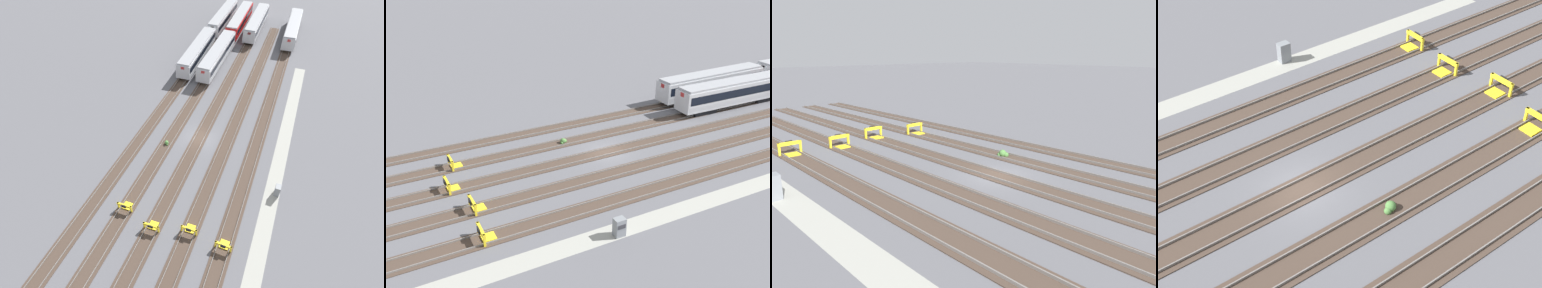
% 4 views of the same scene
% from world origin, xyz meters
% --- Properties ---
extents(ground_plane, '(400.00, 400.00, 0.00)m').
position_xyz_m(ground_plane, '(0.00, 0.00, 0.00)').
color(ground_plane, '#5B5B60').
extents(service_walkway, '(54.00, 2.00, 0.01)m').
position_xyz_m(service_walkway, '(0.00, -12.61, 0.00)').
color(service_walkway, '#9E9E93').
rests_on(service_walkway, ground).
extents(rail_track_nearest, '(90.00, 2.23, 0.21)m').
position_xyz_m(rail_track_nearest, '(0.00, -8.70, 0.04)').
color(rail_track_nearest, '#47382D').
rests_on(rail_track_nearest, ground).
extents(rail_track_near_inner, '(90.00, 2.24, 0.21)m').
position_xyz_m(rail_track_near_inner, '(0.00, -4.35, 0.04)').
color(rail_track_near_inner, '#47382D').
rests_on(rail_track_near_inner, ground).
extents(rail_track_middle, '(90.00, 2.24, 0.21)m').
position_xyz_m(rail_track_middle, '(0.00, 0.00, 0.04)').
color(rail_track_middle, '#47382D').
rests_on(rail_track_middle, ground).
extents(rail_track_far_inner, '(90.00, 2.23, 0.21)m').
position_xyz_m(rail_track_far_inner, '(0.00, 4.35, 0.04)').
color(rail_track_far_inner, '#47382D').
rests_on(rail_track_far_inner, ground).
extents(rail_track_farthest, '(90.00, 2.23, 0.21)m').
position_xyz_m(rail_track_farthest, '(0.00, 8.70, 0.04)').
color(rail_track_farthest, '#47382D').
rests_on(rail_track_farthest, ground).
extents(bumper_stop_nearest_track, '(1.36, 2.00, 1.22)m').
position_xyz_m(bumper_stop_nearest_track, '(-16.34, -8.70, 0.51)').
color(bumper_stop_nearest_track, yellow).
rests_on(bumper_stop_nearest_track, ground).
extents(bumper_stop_near_inner_track, '(1.36, 2.01, 1.22)m').
position_xyz_m(bumper_stop_near_inner_track, '(-15.82, -4.34, 0.51)').
color(bumper_stop_near_inner_track, yellow).
rests_on(bumper_stop_near_inner_track, ground).
extents(bumper_stop_middle_track, '(1.36, 2.01, 1.22)m').
position_xyz_m(bumper_stop_middle_track, '(-17.00, 0.01, 0.51)').
color(bumper_stop_middle_track, yellow).
rests_on(bumper_stop_middle_track, ground).
extents(bumper_stop_far_inner_track, '(1.35, 2.00, 1.22)m').
position_xyz_m(bumper_stop_far_inner_track, '(-15.65, 4.35, 0.51)').
color(bumper_stop_far_inner_track, yellow).
rests_on(bumper_stop_far_inner_track, ground).
extents(electrical_cabinet, '(0.90, 0.73, 1.60)m').
position_xyz_m(electrical_cabinet, '(-6.68, -13.16, 0.80)').
color(electrical_cabinet, gray).
rests_on(electrical_cabinet, ground).
extents(weed_clump, '(0.92, 0.70, 0.64)m').
position_xyz_m(weed_clump, '(-3.13, 4.33, 0.24)').
color(weed_clump, '#4C7F3D').
rests_on(weed_clump, ground).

